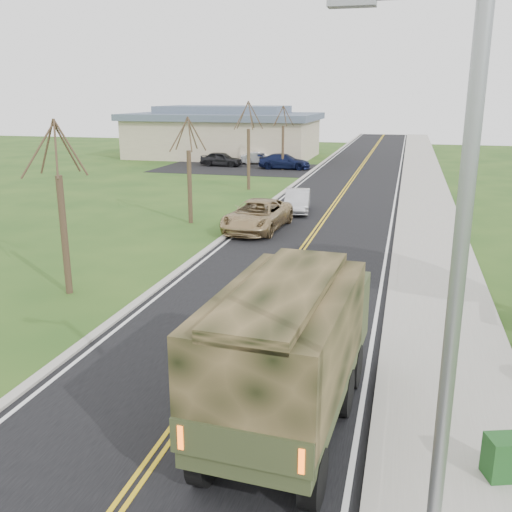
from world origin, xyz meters
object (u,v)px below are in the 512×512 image
(suv_champagne, at_px, (257,215))
(sedan_silver, at_px, (297,201))
(military_truck, at_px, (291,342))
(utility_box_near, at_px, (503,457))

(suv_champagne, distance_m, sedan_silver, 5.38)
(sedan_silver, bearing_deg, military_truck, -87.48)
(sedan_silver, bearing_deg, suv_champagne, -109.95)
(sedan_silver, bearing_deg, utility_box_near, -78.58)
(suv_champagne, height_order, sedan_silver, suv_champagne)
(military_truck, distance_m, sedan_silver, 23.25)
(military_truck, bearing_deg, sedan_silver, 103.67)
(sedan_silver, distance_m, utility_box_near, 25.08)
(suv_champagne, distance_m, utility_box_near, 20.68)
(suv_champagne, bearing_deg, utility_box_near, -58.99)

